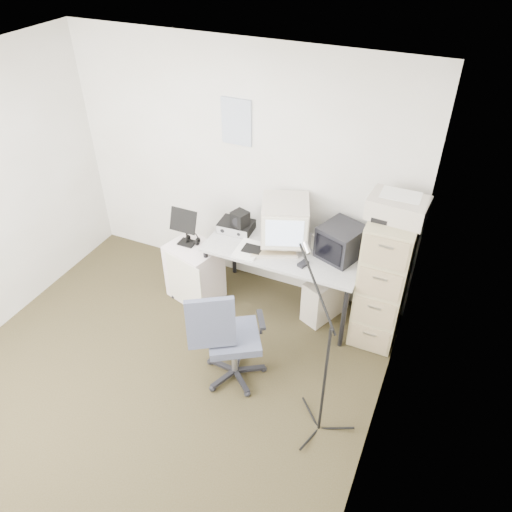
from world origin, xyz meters
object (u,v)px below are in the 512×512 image
at_px(filing_cabinet, 384,278).
at_px(side_cart, 195,272).
at_px(desk, 284,278).
at_px(office_chair, 234,336).

distance_m(filing_cabinet, side_cart, 1.89).
distance_m(desk, office_chair, 1.03).
bearing_deg(side_cart, office_chair, -27.75).
xyz_separation_m(filing_cabinet, desk, (-0.95, -0.03, -0.29)).
xyz_separation_m(desk, office_chair, (-0.05, -1.02, 0.12)).
height_order(filing_cabinet, office_chair, filing_cabinet).
distance_m(filing_cabinet, desk, 0.99).
xyz_separation_m(filing_cabinet, office_chair, (-1.00, -1.05, -0.17)).
relative_size(filing_cabinet, desk, 0.87).
bearing_deg(office_chair, side_cart, 104.34).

